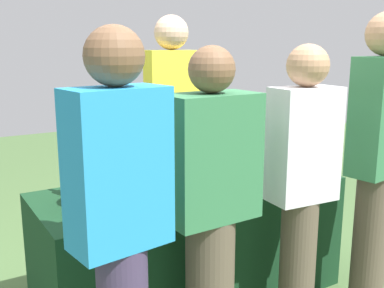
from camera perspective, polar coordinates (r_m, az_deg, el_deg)
tasting_table at (r=2.86m, az=-0.00°, el=-12.10°), size 1.81×0.73×0.73m
wine_bottle_0 at (r=2.58m, az=-14.56°, el=-4.06°), size 0.07×0.07×0.31m
wine_bottle_1 at (r=2.60m, az=-10.31°, el=-3.73°), size 0.07×0.07×0.30m
wine_bottle_2 at (r=2.81m, az=-0.19°, el=-2.37°), size 0.07×0.07×0.31m
wine_bottle_3 at (r=2.87m, az=1.80°, el=-1.72°), size 0.07×0.07×0.34m
wine_bottle_4 at (r=2.95m, az=4.43°, el=-1.71°), size 0.07×0.07×0.29m
wine_bottle_5 at (r=3.03m, az=6.42°, el=-1.05°), size 0.07×0.07×0.33m
wine_bottle_6 at (r=3.22m, az=9.05°, el=-0.53°), size 0.08×0.08×0.31m
wine_glass_0 at (r=2.42m, az=-10.29°, el=-5.42°), size 0.06×0.06×0.13m
wine_glass_1 at (r=2.67m, az=2.84°, el=-3.30°), size 0.07×0.07×0.14m
wine_glass_2 at (r=2.80m, az=5.30°, el=-2.68°), size 0.07×0.07×0.14m
wine_glass_3 at (r=2.84m, az=6.76°, el=-2.55°), size 0.06×0.06×0.13m
wine_glass_4 at (r=2.92m, az=10.62°, el=-2.08°), size 0.07×0.07×0.15m
ice_bucket at (r=2.42m, az=-12.22°, el=-5.43°), size 0.22×0.22×0.18m
server_pouring at (r=3.22m, az=-2.48°, el=2.10°), size 0.37×0.23×1.74m
guest_0 at (r=1.77m, az=-8.92°, el=-9.78°), size 0.39×0.25×1.61m
guest_1 at (r=2.12m, az=2.32°, el=-7.64°), size 0.43×0.25×1.54m
guest_2 at (r=2.41m, az=13.47°, el=-4.78°), size 0.36×0.22×1.55m
guest_3 at (r=2.69m, az=22.05°, el=-1.20°), size 0.37×0.23×1.71m
menu_board at (r=3.94m, az=0.11°, el=-3.73°), size 0.44×0.13×0.92m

